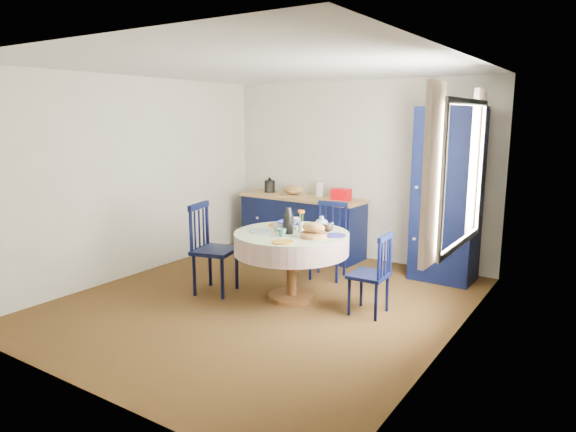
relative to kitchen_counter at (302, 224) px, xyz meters
The scene contains 17 objects.
floor 2.14m from the kitchen_counter, 69.73° to the right, with size 4.50×4.50×0.00m, color black.
ceiling 2.93m from the kitchen_counter, 69.73° to the right, with size 4.50×4.50×0.00m, color white.
wall_back 1.12m from the kitchen_counter, 21.78° to the left, with size 4.00×0.02×2.50m, color silver.
wall_left 2.47m from the kitchen_counter, 123.05° to the right, with size 0.02×4.50×2.50m, color silver.
wall_right 3.45m from the kitchen_counter, 35.74° to the right, with size 0.02×4.50×2.50m, color silver.
window 3.33m from the kitchen_counter, 31.81° to the right, with size 0.10×1.74×1.45m.
kitchen_counter is the anchor object (origin of this frame).
pantry_cabinet 2.21m from the kitchen_counter, ahead, with size 0.75×0.55×2.12m.
dining_table 1.97m from the kitchen_counter, 61.48° to the right, with size 1.26×1.26×1.04m.
chair_left 2.02m from the kitchen_counter, 89.15° to the right, with size 0.54×0.55×1.04m.
chair_far 1.18m from the kitchen_counter, 41.70° to the right, with size 0.49×0.48×0.95m.
chair_right 2.48m from the kitchen_counter, 41.55° to the right, with size 0.37×0.39×0.86m.
mug_a 1.95m from the kitchen_counter, 66.42° to the right, with size 0.11×0.11×0.09m, color silver.
mug_b 2.19m from the kitchen_counter, 63.96° to the right, with size 0.09×0.09×0.09m, color #36786D.
mug_c 1.95m from the kitchen_counter, 49.83° to the right, with size 0.11×0.11×0.09m, color black.
mug_d 1.65m from the kitchen_counter, 60.72° to the right, with size 0.11×0.11×0.10m, color silver.
cobalt_bowl 1.69m from the kitchen_counter, 63.31° to the right, with size 0.27×0.27×0.07m, color navy.
Camera 1 is at (3.16, -4.35, 2.00)m, focal length 32.00 mm.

